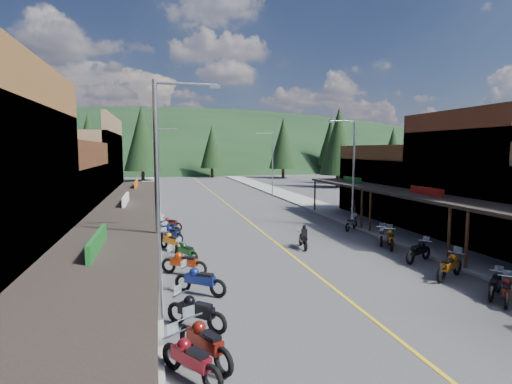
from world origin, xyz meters
TOP-DOWN VIEW (x-y plane):
  - ground at (0.00, 0.00)m, footprint 220.00×220.00m
  - centerline at (0.00, 20.00)m, footprint 0.15×90.00m
  - sidewalk_west at (-8.70, 20.00)m, footprint 3.40×94.00m
  - sidewalk_east at (8.70, 20.00)m, footprint 3.40×94.00m
  - shop_west_2 at (-13.75, 1.70)m, footprint 10.90×9.00m
  - shop_west_3 at (-13.78, 11.30)m, footprint 10.90×10.20m
  - shop_east_2 at (13.78, 1.70)m, footprint 10.90×9.00m
  - shop_east_3 at (13.75, 11.30)m, footprint 10.90×10.20m
  - streetlight_0 at (-6.95, -6.00)m, footprint 2.16×0.18m
  - streetlight_1 at (-6.95, 22.00)m, footprint 2.16×0.18m
  - streetlight_2 at (6.95, 8.00)m, footprint 2.16×0.18m
  - streetlight_3 at (6.95, 30.00)m, footprint 2.16×0.18m
  - ridge_hill at (0.00, 135.00)m, footprint 310.00×140.00m
  - pine_1 at (-24.00, 70.00)m, footprint 5.88×5.88m
  - pine_2 at (-10.00, 58.00)m, footprint 6.72×6.72m
  - pine_3 at (4.00, 66.00)m, footprint 5.04×5.04m
  - pine_4 at (18.00, 60.00)m, footprint 5.88×5.88m
  - pine_5 at (34.00, 72.00)m, footprint 6.72×6.72m
  - pine_6 at (46.00, 64.00)m, footprint 5.04×5.04m
  - pine_7 at (-32.00, 76.00)m, footprint 5.88×5.88m
  - pine_8 at (-22.00, 40.00)m, footprint 4.48×4.48m
  - pine_9 at (24.00, 45.00)m, footprint 4.93×4.93m
  - pine_10 at (-18.00, 50.00)m, footprint 5.38×5.38m
  - pine_11 at (20.00, 38.00)m, footprint 5.82×5.82m
  - bike_west_3 at (-6.37, -9.60)m, footprint 1.87×2.23m
  - bike_west_4 at (-5.93, -8.85)m, footprint 1.80×2.44m
  - bike_west_5 at (-5.97, -6.69)m, footprint 2.19×2.10m
  - bike_west_6 at (-5.54, -3.60)m, footprint 2.29×1.99m
  - bike_west_7 at (-6.01, -0.87)m, footprint 2.32×1.81m
  - bike_west_8 at (-5.75, 1.52)m, footprint 1.56×2.01m
  - bike_west_9 at (-6.45, 3.88)m, footprint 1.78×2.24m
  - bike_west_10 at (-6.36, 6.05)m, footprint 1.82×2.16m
  - bike_west_11 at (-6.47, 8.17)m, footprint 1.92×1.94m
  - bike_west_12 at (-6.35, 9.83)m, footprint 1.95×1.72m
  - bike_east_4 at (5.66, -7.24)m, footprint 1.82×1.80m
  - bike_east_5 at (5.75, -6.62)m, footprint 1.96×1.65m
  - bike_east_6 at (5.61, -4.25)m, footprint 2.41×1.77m
  - bike_east_7 at (5.97, -1.52)m, footprint 2.28×1.58m
  - bike_east_8 at (6.17, 1.40)m, footprint 1.68×2.34m
  - bike_east_9 at (6.23, 2.44)m, footprint 1.70×2.13m
  - bike_east_10 at (6.45, 6.89)m, footprint 1.92×1.82m
  - rider_on_bike at (1.15, 2.62)m, footprint 0.89×1.97m
  - pedestrian_east_b at (8.37, 10.47)m, footprint 0.93×0.87m

SIDE VIEW (x-z plane):
  - ground at x=0.00m, z-range 0.00..0.00m
  - ridge_hill at x=0.00m, z-range -30.00..30.00m
  - centerline at x=0.00m, z-range 0.00..0.01m
  - sidewalk_west at x=-8.70m, z-range 0.00..0.15m
  - sidewalk_east at x=8.70m, z-range 0.00..0.15m
  - bike_east_4 at x=5.66m, z-range 0.00..1.10m
  - bike_east_5 at x=5.75m, z-range 0.00..1.11m
  - bike_west_8 at x=-5.75m, z-range 0.00..1.12m
  - bike_west_12 at x=-6.35m, z-range 0.00..1.12m
  - bike_east_10 at x=6.45m, z-range 0.00..1.14m
  - rider_on_bike at x=1.15m, z-range -0.14..1.30m
  - bike_west_11 at x=-6.47m, z-range 0.00..1.17m
  - bike_east_9 at x=6.23m, z-range 0.00..1.19m
  - bike_west_10 at x=-6.36m, z-range 0.00..1.22m
  - bike_east_7 at x=5.97m, z-range 0.00..1.25m
  - bike_west_9 at x=-6.45m, z-range 0.00..1.25m
  - bike_west_3 at x=-6.37m, z-range 0.00..1.26m
  - bike_east_8 at x=6.17m, z-range 0.00..1.28m
  - bike_west_7 at x=-6.01m, z-range 0.00..1.29m
  - bike_west_5 at x=-5.97m, z-range 0.00..1.30m
  - bike_west_6 at x=-5.54m, z-range 0.00..1.31m
  - bike_east_6 at x=5.61m, z-range 0.00..1.33m
  - bike_west_4 at x=-5.93m, z-range 0.00..1.34m
  - pedestrian_east_b at x=8.37m, z-range 0.15..1.83m
  - shop_east_3 at x=13.75m, z-range -0.57..5.63m
  - shop_west_2 at x=-13.75m, z-range -0.57..5.63m
  - shop_east_2 at x=13.78m, z-range -0.58..7.62m
  - shop_west_3 at x=-13.78m, z-range -0.58..7.62m
  - streetlight_0 at x=-6.95m, z-range 0.46..8.46m
  - streetlight_1 at x=-6.95m, z-range 0.46..8.46m
  - streetlight_2 at x=6.95m, z-range 0.46..8.46m
  - streetlight_3 at x=6.95m, z-range 0.46..8.46m
  - pine_8 at x=-22.00m, z-range 0.98..10.98m
  - pine_9 at x=24.00m, z-range 0.98..11.78m
  - pine_3 at x=4.00m, z-range 0.98..11.98m
  - pine_6 at x=46.00m, z-range 0.98..11.98m
  - pine_10 at x=-18.00m, z-range 0.98..12.58m
  - pine_11 at x=20.00m, z-range 0.99..13.39m
  - pine_1 at x=-24.00m, z-range 0.99..13.49m
  - pine_4 at x=18.00m, z-range 0.99..13.49m
  - pine_7 at x=-32.00m, z-range 0.99..13.49m
  - pine_2 at x=-10.00m, z-range 0.99..14.99m
  - pine_5 at x=34.00m, z-range 0.99..14.99m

